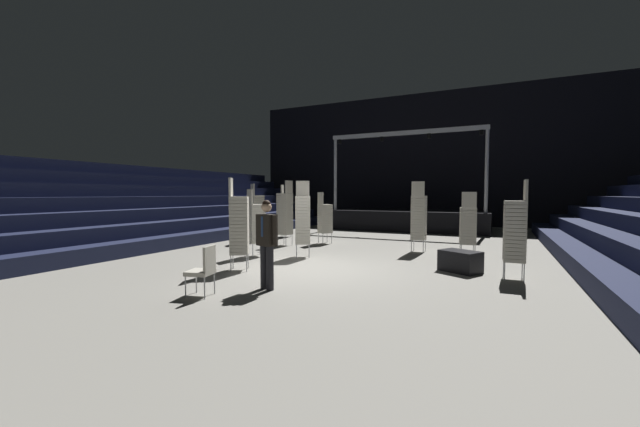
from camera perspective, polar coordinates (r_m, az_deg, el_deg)
name	(u,v)px	position (r m, az deg, el deg)	size (l,w,h in m)	color
ground_plane	(315,271)	(9.55, -0.84, -8.80)	(22.00, 30.00, 0.10)	gray
arena_end_wall	(423,160)	(23.83, 15.56, 7.98)	(22.00, 0.30, 8.00)	black
bleacher_bank_left	(126,203)	(15.65, -27.66, 1.48)	(5.25, 24.00, 3.15)	#191E38
stage_riser	(410,219)	(20.25, 13.65, -0.78)	(7.89, 3.44, 4.98)	black
man_with_tie	(267,239)	(7.47, -8.21, -3.86)	(0.57, 0.33, 1.79)	black
chair_stack_front_left	(257,213)	(15.04, -9.58, 0.12)	(0.62, 0.62, 2.31)	#B2B5BA
chair_stack_front_right	(515,230)	(9.30, 27.75, -2.25)	(0.46, 0.46, 2.22)	#B2B5BA
chair_stack_mid_left	(287,211)	(16.54, -5.15, 0.42)	(0.56, 0.56, 2.31)	#B2B5BA
chair_stack_mid_right	(419,217)	(12.57, 14.92, -0.51)	(0.44, 0.44, 2.31)	#B2B5BA
chair_stack_mid_centre	(325,218)	(14.25, 0.74, -0.67)	(0.62, 0.62, 1.96)	#B2B5BA
chair_stack_rear_left	(239,224)	(9.46, -12.33, -1.62)	(0.60, 0.60, 2.31)	#B2B5BA
chair_stack_rear_right	(303,219)	(11.18, -2.66, -0.84)	(0.60, 0.60, 2.31)	#B2B5BA
chair_stack_rear_centre	(468,225)	(11.92, 21.75, -1.62)	(0.51, 0.51, 1.96)	#B2B5BA
chair_stack_aisle_left	(285,213)	(13.75, -5.41, 0.06)	(0.49, 0.49, 2.39)	#B2B5BA
chair_stack_aisle_right	(256,223)	(11.54, -9.79, -1.39)	(0.61, 0.61, 2.05)	#B2B5BA
equipment_road_case	(460,261)	(9.79, 20.71, -6.87)	(0.90, 0.60, 0.52)	black
loose_chair_near_man	(204,268)	(7.32, -17.45, -7.95)	(0.54, 0.54, 0.95)	#B2B5BA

